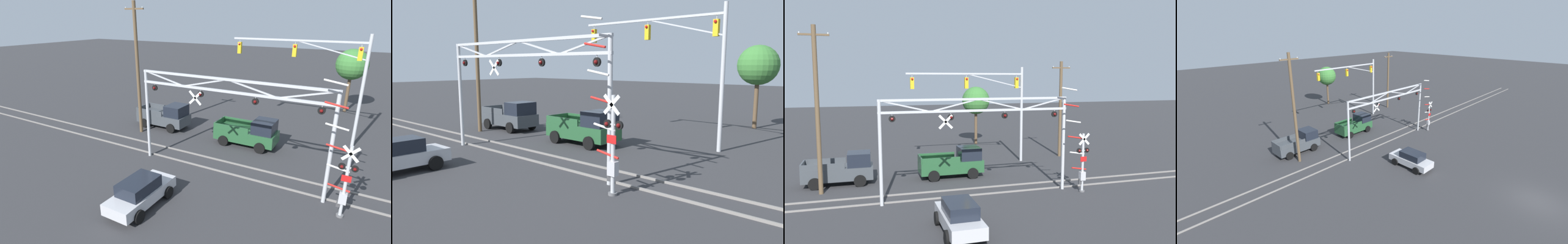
{
  "view_description": "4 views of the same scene",
  "coord_description": "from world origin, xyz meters",
  "views": [
    {
      "loc": [
        6.89,
        -0.31,
        9.5
      ],
      "look_at": [
        -2.09,
        15.38,
        3.2
      ],
      "focal_mm": 28.0,
      "sensor_mm": 36.0,
      "label": 1
    },
    {
      "loc": [
        15.49,
        3.45,
        4.94
      ],
      "look_at": [
        1.84,
        18.44,
        1.89
      ],
      "focal_mm": 35.0,
      "sensor_mm": 36.0,
      "label": 2
    },
    {
      "loc": [
        -6.58,
        -6.8,
        7.34
      ],
      "look_at": [
        0.86,
        17.81,
        4.42
      ],
      "focal_mm": 35.0,
      "sensor_mm": 36.0,
      "label": 3
    },
    {
      "loc": [
        -20.92,
        -2.8,
        12.61
      ],
      "look_at": [
        -1.51,
        16.41,
        2.77
      ],
      "focal_mm": 24.0,
      "sensor_mm": 36.0,
      "label": 4
    }
  ],
  "objects": [
    {
      "name": "pickup_truck_following",
      "position": [
        -8.25,
        20.85,
        1.04
      ],
      "size": [
        4.63,
        2.25,
        2.21
      ],
      "color": "#3D4247",
      "rests_on": "ground_plane"
    },
    {
      "name": "utility_pole_right",
      "position": [
        10.97,
        25.21,
        4.62
      ],
      "size": [
        1.8,
        0.28,
        8.96
      ],
      "color": "brown",
      "rests_on": "ground_plane"
    },
    {
      "name": "traffic_signal_span",
      "position": [
        4.26,
        24.34,
        5.74
      ],
      "size": [
        10.19,
        0.39,
        8.36
      ],
      "color": "#B7BABF",
      "rests_on": "ground_plane"
    },
    {
      "name": "rail_track_far",
      "position": [
        0.0,
        17.08,
        0.05
      ],
      "size": [
        80.0,
        0.08,
        0.1
      ],
      "primitive_type": "cube",
      "color": "gray",
      "rests_on": "ground_plane"
    },
    {
      "name": "background_tree_beyond_span",
      "position": [
        5.28,
        34.12,
        4.89
      ],
      "size": [
        3.08,
        3.08,
        6.47
      ],
      "color": "brown",
      "rests_on": "ground_plane"
    },
    {
      "name": "crossing_gantry",
      "position": [
        -0.02,
        15.36,
        4.5
      ],
      "size": [
        11.91,
        0.26,
        6.19
      ],
      "color": "#B7BABF",
      "rests_on": "ground_plane"
    },
    {
      "name": "crossing_signal_mast",
      "position": [
        6.64,
        14.43,
        2.16
      ],
      "size": [
        2.06,
        0.35,
        6.83
      ],
      "color": "#B7BABF",
      "rests_on": "ground_plane"
    },
    {
      "name": "ground_plane",
      "position": [
        0.0,
        0.0,
        0.0
      ],
      "size": [
        200.0,
        200.0,
        0.0
      ],
      "primitive_type": "plane",
      "color": "#303033"
    },
    {
      "name": "rail_track_near",
      "position": [
        0.0,
        15.64,
        0.05
      ],
      "size": [
        80.0,
        0.08,
        0.1
      ],
      "primitive_type": "cube",
      "color": "gray",
      "rests_on": "ground_plane"
    },
    {
      "name": "utility_pole_left",
      "position": [
        -9.47,
        18.83,
        5.47
      ],
      "size": [
        1.8,
        0.28,
        10.64
      ],
      "color": "brown",
      "rests_on": "ground_plane"
    },
    {
      "name": "sedan_waiting",
      "position": [
        -2.46,
        10.25,
        0.8
      ],
      "size": [
        1.91,
        4.13,
        1.57
      ],
      "color": "#B7B7BC",
      "rests_on": "ground_plane"
    },
    {
      "name": "pickup_truck_lead",
      "position": [
        -0.31,
        20.64,
        1.04
      ],
      "size": [
        4.67,
        2.25,
        2.21
      ],
      "color": "#23512D",
      "rests_on": "ground_plane"
    }
  ]
}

